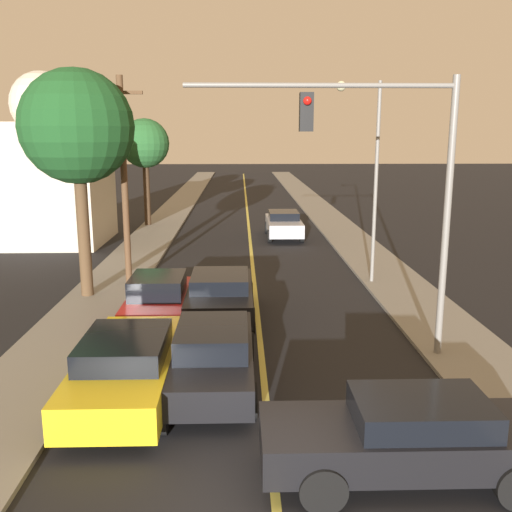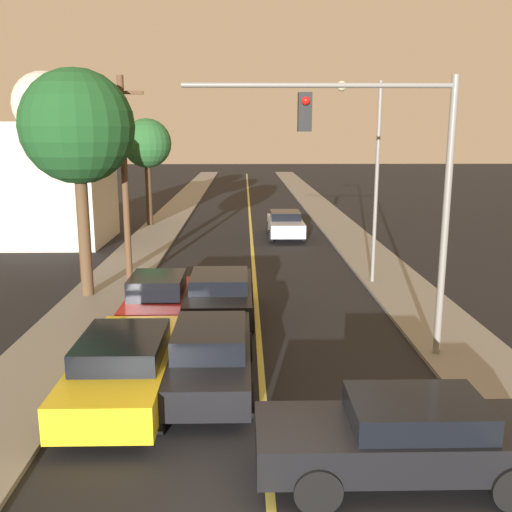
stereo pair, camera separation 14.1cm
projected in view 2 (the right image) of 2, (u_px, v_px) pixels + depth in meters
The scene contains 16 objects.
ground_plane at pixel (271, 505), 8.96m from camera, with size 200.00×200.00×0.00m, color black.
road_surface at pixel (249, 208), 44.13m from camera, with size 8.37×80.00×0.01m.
sidewalk_left at pixel (179, 208), 44.01m from camera, with size 2.50×80.00×0.12m.
sidewalk_right at pixel (319, 207), 44.23m from camera, with size 2.50×80.00×0.12m.
car_near_lane_front at pixel (211, 354), 12.94m from camera, with size 1.92×4.83×1.53m.
car_near_lane_second at pixel (220, 294), 17.84m from camera, with size 2.10×4.64×1.47m.
car_outer_lane_front at pixel (125, 365), 12.42m from camera, with size 2.10×5.13×1.51m.
car_outer_lane_second at pixel (158, 299), 17.27m from camera, with size 1.90×4.16×1.56m.
car_far_oncoming at pixel (285, 224), 31.58m from camera, with size 1.95×4.64×1.46m.
car_crossing_right at pixel (406, 437), 9.45m from camera, with size 4.90×1.85×1.47m.
traffic_signal_mast at pixel (388, 168), 13.78m from camera, with size 6.53×0.42×6.94m.
streetlamp_right at pixel (368, 157), 20.99m from camera, with size 1.66×0.36×7.44m.
utility_pole_left at pixel (125, 178), 20.93m from camera, with size 1.60×0.24×7.61m.
tree_left_near at pixel (147, 144), 34.52m from camera, with size 2.96×2.96×6.47m.
tree_left_far at pixel (77, 128), 18.96m from camera, with size 3.80×3.80×7.71m.
domed_building_left at pixel (51, 172), 29.77m from camera, with size 5.67×5.67×8.80m.
Camera 2 is at (-0.40, -7.92, 5.73)m, focal length 40.00 mm.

